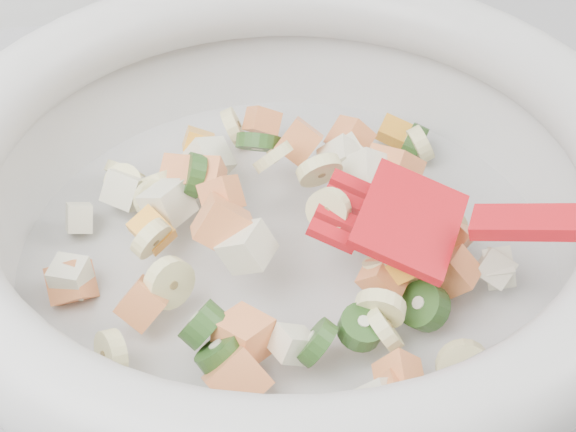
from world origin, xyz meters
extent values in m
cylinder|color=beige|center=(0.19, 1.40, 0.91)|extent=(0.32, 0.32, 0.02)
torus|color=beige|center=(0.19, 1.40, 0.98)|extent=(0.40, 0.40, 0.04)
cylinder|color=#F8F9A6|center=(0.08, 1.33, 0.93)|extent=(0.02, 0.03, 0.03)
cylinder|color=#F8F9A6|center=(0.10, 1.48, 0.93)|extent=(0.03, 0.03, 0.03)
cylinder|color=#F8F9A6|center=(0.23, 1.35, 0.95)|extent=(0.03, 0.03, 0.03)
cylinder|color=#F8F9A6|center=(0.11, 1.40, 0.95)|extent=(0.03, 0.03, 0.03)
cylinder|color=#F8F9A6|center=(0.12, 1.45, 0.94)|extent=(0.03, 0.03, 0.03)
cylinder|color=#F8F9A6|center=(0.22, 1.32, 0.94)|extent=(0.04, 0.02, 0.04)
cylinder|color=#F8F9A6|center=(0.29, 1.46, 0.93)|extent=(0.02, 0.03, 0.03)
cylinder|color=#F8F9A6|center=(0.21, 1.41, 0.96)|extent=(0.04, 0.02, 0.04)
cylinder|color=#F8F9A6|center=(0.12, 1.36, 0.94)|extent=(0.03, 0.03, 0.04)
cylinder|color=#F8F9A6|center=(0.22, 1.32, 0.94)|extent=(0.02, 0.03, 0.03)
cylinder|color=#F8F9A6|center=(0.26, 1.29, 0.93)|extent=(0.03, 0.03, 0.03)
cylinder|color=#F8F9A6|center=(0.10, 1.46, 0.94)|extent=(0.03, 0.03, 0.02)
cylinder|color=#F8F9A6|center=(0.21, 1.38, 0.97)|extent=(0.03, 0.03, 0.03)
cylinder|color=#F8F9A6|center=(0.12, 1.44, 0.94)|extent=(0.03, 0.02, 0.03)
cylinder|color=#F8F9A6|center=(0.28, 1.38, 0.94)|extent=(0.02, 0.03, 0.03)
cylinder|color=#F8F9A6|center=(0.14, 1.45, 0.94)|extent=(0.03, 0.03, 0.03)
cylinder|color=#F8F9A6|center=(0.27, 1.43, 0.94)|extent=(0.02, 0.02, 0.03)
cylinder|color=#F8F9A6|center=(0.18, 1.51, 0.93)|extent=(0.02, 0.03, 0.03)
cylinder|color=#F8F9A6|center=(0.19, 1.43, 0.97)|extent=(0.03, 0.03, 0.03)
cylinder|color=#F8F9A6|center=(0.24, 1.35, 0.94)|extent=(0.03, 0.03, 0.03)
cube|color=#FFB050|center=(0.15, 1.44, 0.95)|extent=(0.03, 0.03, 0.03)
cube|color=#FFB050|center=(0.15, 1.32, 0.94)|extent=(0.03, 0.04, 0.03)
cube|color=#FFB050|center=(0.21, 1.45, 0.96)|extent=(0.03, 0.03, 0.04)
cube|color=#FFB050|center=(0.26, 1.42, 0.95)|extent=(0.04, 0.04, 0.04)
cube|color=#FFB050|center=(0.24, 1.46, 0.95)|extent=(0.03, 0.03, 0.03)
cube|color=#FFB050|center=(0.10, 1.36, 0.94)|extent=(0.03, 0.03, 0.03)
cube|color=#FFB050|center=(0.19, 1.50, 0.94)|extent=(0.03, 0.02, 0.03)
cube|color=#FFB050|center=(0.07, 1.39, 0.93)|extent=(0.03, 0.03, 0.03)
cube|color=#FFB050|center=(0.27, 1.35, 0.94)|extent=(0.03, 0.03, 0.03)
cube|color=#FFB050|center=(0.28, 1.37, 0.94)|extent=(0.03, 0.03, 0.03)
cube|color=#FFB050|center=(0.15, 1.38, 0.96)|extent=(0.03, 0.03, 0.04)
cube|color=#FFB050|center=(0.14, 1.30, 0.94)|extent=(0.03, 0.04, 0.04)
cube|color=#FFB050|center=(0.14, 1.45, 0.94)|extent=(0.03, 0.03, 0.03)
cube|color=#FFB050|center=(0.22, 1.29, 0.93)|extent=(0.03, 0.02, 0.03)
cube|color=#FFB050|center=(0.15, 1.41, 0.96)|extent=(0.03, 0.03, 0.03)
cube|color=#FFB050|center=(0.23, 1.34, 0.94)|extent=(0.03, 0.03, 0.03)
cube|color=#FFB050|center=(0.21, 1.27, 0.93)|extent=(0.03, 0.03, 0.03)
cylinder|color=#3F872D|center=(0.14, 1.44, 0.95)|extent=(0.02, 0.04, 0.04)
cylinder|color=#3F872D|center=(0.29, 1.47, 0.93)|extent=(0.03, 0.04, 0.04)
cylinder|color=#3F872D|center=(0.26, 1.39, 0.95)|extent=(0.04, 0.04, 0.03)
cylinder|color=#3F872D|center=(0.25, 1.33, 0.94)|extent=(0.03, 0.03, 0.03)
cylinder|color=#3F872D|center=(0.18, 1.46, 0.95)|extent=(0.04, 0.03, 0.03)
cylinder|color=#3F872D|center=(0.18, 1.31, 0.94)|extent=(0.03, 0.03, 0.03)
cylinder|color=#3F872D|center=(0.20, 1.27, 0.93)|extent=(0.03, 0.04, 0.03)
cylinder|color=#3F872D|center=(0.14, 1.32, 0.94)|extent=(0.04, 0.04, 0.03)
cylinder|color=#3F872D|center=(0.13, 1.33, 0.94)|extent=(0.03, 0.03, 0.03)
cylinder|color=#3F872D|center=(0.21, 1.32, 0.94)|extent=(0.03, 0.03, 0.02)
cube|color=white|center=(0.12, 1.43, 0.94)|extent=(0.04, 0.04, 0.03)
cube|color=white|center=(0.15, 1.47, 0.94)|extent=(0.03, 0.03, 0.04)
cube|color=white|center=(0.21, 1.28, 0.93)|extent=(0.03, 0.03, 0.03)
cube|color=white|center=(0.17, 1.31, 0.94)|extent=(0.03, 0.02, 0.02)
cube|color=white|center=(0.07, 1.39, 0.93)|extent=(0.03, 0.02, 0.02)
cube|color=white|center=(0.10, 1.46, 0.93)|extent=(0.03, 0.03, 0.03)
cube|color=white|center=(0.16, 1.37, 0.96)|extent=(0.04, 0.03, 0.03)
cube|color=white|center=(0.30, 1.35, 0.93)|extent=(0.02, 0.02, 0.02)
cube|color=white|center=(0.07, 1.44, 0.93)|extent=(0.02, 0.02, 0.02)
cube|color=white|center=(0.23, 1.44, 0.95)|extent=(0.03, 0.02, 0.03)
cube|color=white|center=(0.29, 1.35, 0.94)|extent=(0.03, 0.03, 0.03)
cube|color=white|center=(0.24, 1.45, 0.95)|extent=(0.02, 0.03, 0.03)
cube|color=white|center=(0.24, 1.42, 0.95)|extent=(0.03, 0.03, 0.04)
cube|color=white|center=(0.26, 1.36, 0.94)|extent=(0.03, 0.03, 0.03)
cube|color=#FCAF2E|center=(0.11, 1.41, 0.94)|extent=(0.03, 0.03, 0.02)
cube|color=#FCAF2E|center=(0.28, 1.48, 0.93)|extent=(0.03, 0.03, 0.02)
cube|color=#FCAF2E|center=(0.23, 1.34, 0.95)|extent=(0.03, 0.02, 0.03)
cube|color=#FCAF2E|center=(0.15, 1.49, 0.94)|extent=(0.02, 0.03, 0.03)
cube|color=red|center=(0.24, 1.36, 0.97)|extent=(0.08, 0.08, 0.03)
cube|color=red|center=(0.22, 1.40, 0.97)|extent=(0.03, 0.02, 0.01)
cube|color=red|center=(0.22, 1.38, 0.97)|extent=(0.03, 0.02, 0.01)
cube|color=red|center=(0.21, 1.37, 0.97)|extent=(0.03, 0.02, 0.01)
cube|color=red|center=(0.20, 1.36, 0.97)|extent=(0.03, 0.02, 0.01)
camera|label=1|loc=(0.11, 1.04, 1.28)|focal=55.00mm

